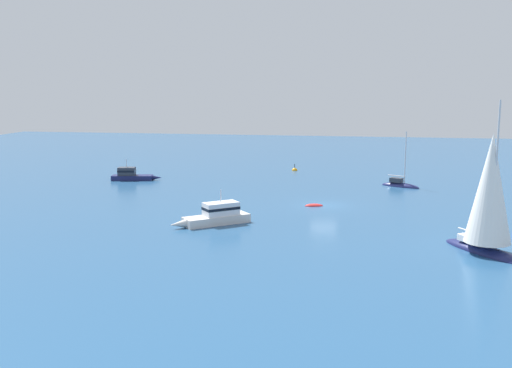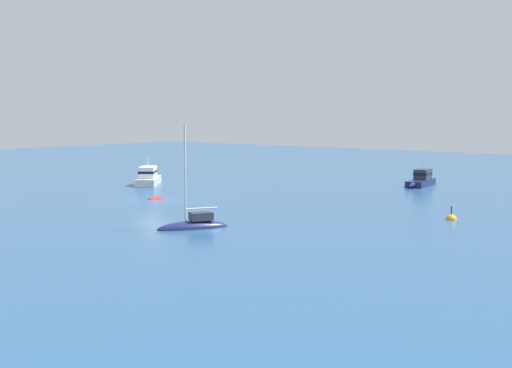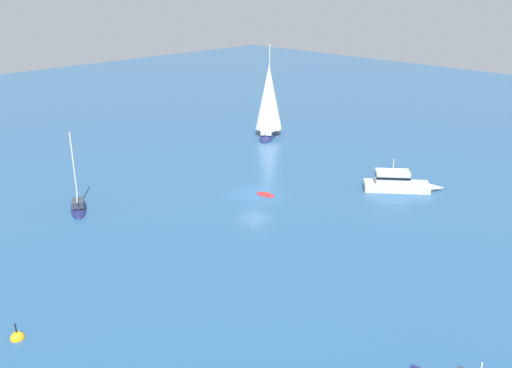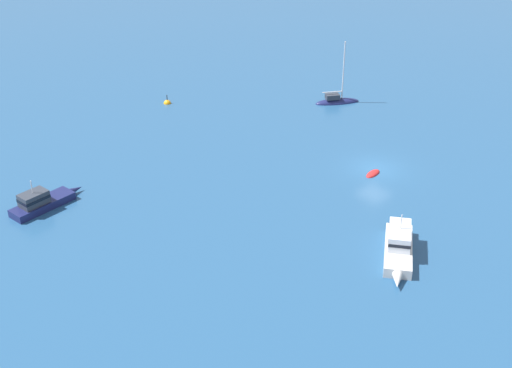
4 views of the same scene
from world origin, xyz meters
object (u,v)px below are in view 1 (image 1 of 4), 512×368
at_px(sloop_1, 400,186).
at_px(cabin_cruiser, 131,175).
at_px(channel_buoy, 295,171).
at_px(dinghy, 314,206).
at_px(motor_cruiser, 216,215).
at_px(sloop, 489,198).

height_order(sloop_1, cabin_cruiser, sloop_1).
bearing_deg(sloop_1, channel_buoy, 169.20).
bearing_deg(cabin_cruiser, dinghy, -37.66).
bearing_deg(sloop_1, motor_cruiser, -98.57).
height_order(dinghy, cabin_cruiser, cabin_cruiser).
bearing_deg(sloop, cabin_cruiser, -161.04).
distance_m(motor_cruiser, cabin_cruiser, 27.09).
bearing_deg(sloop, motor_cruiser, -139.65).
xyz_separation_m(sloop, sloop_1, (4.48, -27.95, -3.87)).
distance_m(cabin_cruiser, channel_buoy, 22.71).
xyz_separation_m(dinghy, cabin_cruiser, (24.01, -12.34, 0.62)).
bearing_deg(channel_buoy, motor_cruiser, 85.04).
xyz_separation_m(sloop_1, cabin_cruiser, (33.05, 0.93, 0.49)).
bearing_deg(dinghy, motor_cruiser, -142.40).
relative_size(sloop, sloop_1, 1.63).
relative_size(dinghy, sloop_1, 0.28).
xyz_separation_m(sloop, dinghy, (13.52, -14.68, -4.00)).
relative_size(motor_cruiser, sloop_1, 0.91).
bearing_deg(channel_buoy, sloop, 115.08).
xyz_separation_m(motor_cruiser, dinghy, (-7.66, -9.26, -0.76)).
bearing_deg(channel_buoy, sloop_1, 141.21).
bearing_deg(sloop_1, cabin_cruiser, -150.40).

